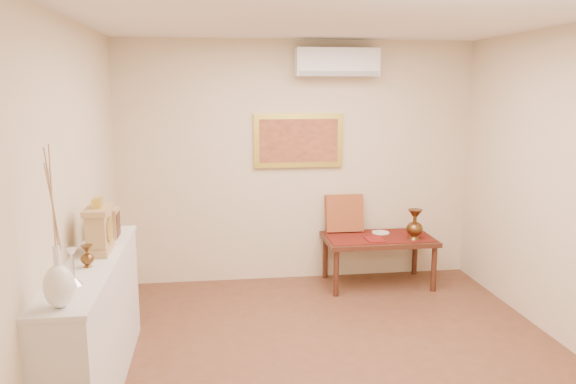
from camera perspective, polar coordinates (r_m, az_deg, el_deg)
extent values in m
plane|color=brown|center=(4.62, 5.39, -17.69)|extent=(4.50, 4.50, 0.00)
plane|color=silver|center=(4.10, 6.07, 17.75)|extent=(4.50, 4.50, 0.00)
cube|color=beige|center=(6.33, 1.03, 3.02)|extent=(4.00, 0.02, 2.70)
cube|color=beige|center=(2.12, 20.17, -13.23)|extent=(4.00, 0.02, 2.70)
cube|color=beige|center=(4.18, -22.06, -1.72)|extent=(0.02, 4.50, 2.70)
cube|color=#611810|center=(6.32, 9.18, -4.50)|extent=(1.14, 0.59, 0.01)
cylinder|color=white|center=(6.46, 9.39, -4.09)|extent=(0.20, 0.20, 0.01)
cube|color=maroon|center=(6.17, 8.80, -4.77)|extent=(0.19, 0.25, 0.01)
cube|color=maroon|center=(6.44, 5.73, -2.14)|extent=(0.43, 0.19, 0.44)
cube|color=silver|center=(4.40, -18.99, -12.89)|extent=(0.35, 2.00, 0.95)
cube|color=silver|center=(4.23, -19.39, -6.78)|extent=(0.37, 2.02, 0.03)
cube|color=tan|center=(4.41, -18.54, -5.50)|extent=(0.16, 0.36, 0.05)
cube|color=tan|center=(4.37, -18.66, -3.61)|extent=(0.14, 0.30, 0.25)
cylinder|color=beige|center=(4.35, -17.69, -3.60)|extent=(0.01, 0.17, 0.17)
cylinder|color=gold|center=(4.35, -17.62, -3.60)|extent=(0.01, 0.19, 0.19)
cube|color=tan|center=(4.34, -18.77, -1.75)|extent=(0.17, 0.34, 0.04)
cube|color=gold|center=(4.33, -18.81, -1.04)|extent=(0.06, 0.11, 0.07)
cube|color=tan|center=(4.78, -17.77, -3.18)|extent=(0.15, 0.20, 0.22)
cube|color=#462115|center=(4.77, -16.82, -3.75)|extent=(0.01, 0.17, 0.09)
cube|color=#462115|center=(4.75, -16.89, -2.58)|extent=(0.01, 0.17, 0.09)
cube|color=tan|center=(4.75, -17.85, -1.75)|extent=(0.16, 0.21, 0.02)
cube|color=#462115|center=(6.33, 9.17, -4.75)|extent=(1.20, 0.70, 0.05)
cylinder|color=#462115|center=(6.01, 4.91, -8.23)|extent=(0.06, 0.06, 0.50)
cylinder|color=#462115|center=(6.32, 14.59, -7.58)|extent=(0.06, 0.06, 0.50)
cylinder|color=#462115|center=(6.55, 3.80, -6.62)|extent=(0.06, 0.06, 0.50)
cylinder|color=#462115|center=(6.84, 12.76, -6.11)|extent=(0.06, 0.06, 0.50)
cube|color=gold|center=(6.28, 1.07, 5.25)|extent=(1.00, 0.05, 0.60)
cube|color=#A75C3A|center=(6.26, 1.11, 5.23)|extent=(0.88, 0.01, 0.48)
cube|color=silver|center=(6.23, 4.98, 12.99)|extent=(0.90, 0.24, 0.30)
cube|color=gray|center=(6.11, 5.21, 11.91)|extent=(0.86, 0.02, 0.05)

